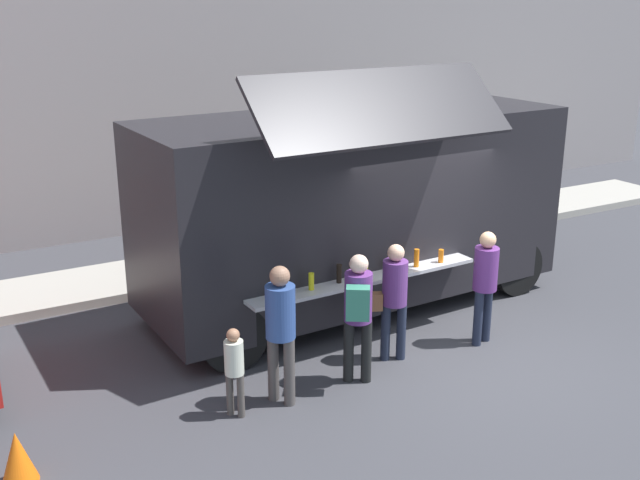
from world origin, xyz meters
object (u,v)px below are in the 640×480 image
object	(u,v)px
trash_bin	(477,203)
customer_front_ordering	(394,292)
traffic_cone_orange	(18,457)
customer_rear_waiting	(280,323)
customer_mid_with_backpack	(358,307)
food_truck_main	(354,204)
customer_extra_browsing	(485,278)
child_near_queue	(234,364)

from	to	relation	value
trash_bin	customer_front_ordering	size ratio (longest dim) A/B	0.65
trash_bin	customer_front_ordering	distance (m)	6.51
traffic_cone_orange	customer_front_ordering	distance (m)	4.82
customer_front_ordering	trash_bin	bearing A→B (deg)	-27.46
trash_bin	customer_rear_waiting	size ratio (longest dim) A/B	0.60
traffic_cone_orange	customer_mid_with_backpack	xyz separation A→B (m)	(4.01, 0.07, 0.75)
trash_bin	customer_rear_waiting	xyz separation A→B (m)	(-6.77, -4.45, 0.51)
traffic_cone_orange	customer_mid_with_backpack	bearing A→B (deg)	1.04
food_truck_main	customer_rear_waiting	bearing A→B (deg)	-139.42
food_truck_main	customer_rear_waiting	xyz separation A→B (m)	(-2.31, -2.13, -0.60)
customer_mid_with_backpack	customer_extra_browsing	world-z (taller)	customer_mid_with_backpack
trash_bin	customer_mid_with_backpack	bearing A→B (deg)	-141.92
customer_rear_waiting	child_near_queue	bearing A→B (deg)	151.57
customer_front_ordering	child_near_queue	xyz separation A→B (m)	(-2.38, -0.30, -0.30)
customer_front_ordering	customer_extra_browsing	size ratio (longest dim) A/B	0.99
traffic_cone_orange	trash_bin	distance (m)	10.76
food_truck_main	customer_rear_waiting	distance (m)	3.20
food_truck_main	child_near_queue	size ratio (longest dim) A/B	5.95
customer_extra_browsing	traffic_cone_orange	bearing A→B (deg)	76.82
customer_mid_with_backpack	child_near_queue	size ratio (longest dim) A/B	1.54
traffic_cone_orange	customer_front_ordering	bearing A→B (deg)	4.72
customer_mid_with_backpack	traffic_cone_orange	bearing A→B (deg)	124.37
food_truck_main	child_near_queue	xyz separation A→B (m)	(-2.91, -2.15, -0.98)
customer_extra_browsing	customer_front_ordering	bearing A→B (deg)	66.98
customer_rear_waiting	child_near_queue	xyz separation A→B (m)	(-0.60, -0.02, -0.38)
traffic_cone_orange	customer_mid_with_backpack	world-z (taller)	customer_mid_with_backpack
food_truck_main	traffic_cone_orange	distance (m)	5.90
traffic_cone_orange	customer_extra_browsing	distance (m)	6.18
food_truck_main	customer_front_ordering	xyz separation A→B (m)	(-0.53, -1.85, -0.68)
food_truck_main	customer_extra_browsing	bearing A→B (deg)	-69.55
trash_bin	customer_extra_browsing	bearing A→B (deg)	-129.58
traffic_cone_orange	trash_bin	bearing A→B (deg)	25.10
customer_rear_waiting	food_truck_main	bearing A→B (deg)	12.54
traffic_cone_orange	trash_bin	xyz separation A→B (m)	(9.74, 4.56, 0.25)
trash_bin	customer_mid_with_backpack	world-z (taller)	customer_mid_with_backpack
food_truck_main	trash_bin	distance (m)	5.14
customer_front_ordering	customer_extra_browsing	bearing A→B (deg)	-75.36
customer_extra_browsing	customer_mid_with_backpack	bearing A→B (deg)	78.37
customer_rear_waiting	customer_extra_browsing	xyz separation A→B (m)	(3.16, 0.09, -0.06)
food_truck_main	customer_extra_browsing	size ratio (longest dim) A/B	4.01
food_truck_main	child_near_queue	bearing A→B (deg)	-145.66
customer_mid_with_backpack	customer_rear_waiting	size ratio (longest dim) A/B	0.98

